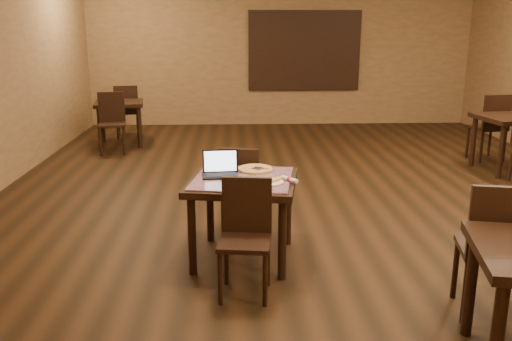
{
  "coord_description": "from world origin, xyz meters",
  "views": [
    {
      "loc": [
        -0.99,
        -6.56,
        2.06
      ],
      "look_at": [
        -0.8,
        -2.06,
        0.85
      ],
      "focal_mm": 38.0,
      "sensor_mm": 36.0,
      "label": 1
    }
  ],
  "objects_px": {
    "laptop": "(220,169)",
    "pizza_pan": "(255,170)",
    "other_table_a": "(511,125)",
    "tiled_table": "(243,189)",
    "other_table_b": "(119,109)",
    "chair_main_near": "(246,230)",
    "other_table_b_chair_far": "(127,109)",
    "other_table_c_chair_far": "(496,244)",
    "other_table_a_chair_far": "(491,124)",
    "other_table_b_chair_near": "(112,119)",
    "chair_main_far": "(241,185)"
  },
  "relations": [
    {
      "from": "laptop",
      "to": "chair_main_near",
      "type": "bearing_deg",
      "value": -78.4
    },
    {
      "from": "chair_main_far",
      "to": "other_table_b_chair_near",
      "type": "relative_size",
      "value": 0.91
    },
    {
      "from": "other_table_a",
      "to": "other_table_b_chair_far",
      "type": "bearing_deg",
      "value": 148.67
    },
    {
      "from": "chair_main_near",
      "to": "other_table_b_chair_far",
      "type": "xyz_separation_m",
      "value": [
        -2.08,
        6.18,
        0.05
      ]
    },
    {
      "from": "other_table_b",
      "to": "other_table_b_chair_far",
      "type": "relative_size",
      "value": 0.94
    },
    {
      "from": "pizza_pan",
      "to": "laptop",
      "type": "bearing_deg",
      "value": -156.43
    },
    {
      "from": "chair_main_near",
      "to": "chair_main_far",
      "type": "relative_size",
      "value": 1.01
    },
    {
      "from": "chair_main_far",
      "to": "other_table_b_chair_near",
      "type": "distance_m",
      "value": 4.32
    },
    {
      "from": "pizza_pan",
      "to": "other_table_b",
      "type": "bearing_deg",
      "value": 114.96
    },
    {
      "from": "other_table_a_chair_far",
      "to": "other_table_c_chair_far",
      "type": "xyz_separation_m",
      "value": [
        -2.16,
        -4.67,
        -0.01
      ]
    },
    {
      "from": "tiled_table",
      "to": "other_table_b_chair_far",
      "type": "height_order",
      "value": "other_table_b_chair_far"
    },
    {
      "from": "tiled_table",
      "to": "laptop",
      "type": "height_order",
      "value": "laptop"
    },
    {
      "from": "pizza_pan",
      "to": "other_table_b",
      "type": "relative_size",
      "value": 0.37
    },
    {
      "from": "laptop",
      "to": "other_table_b_chair_near",
      "type": "relative_size",
      "value": 0.33
    },
    {
      "from": "other_table_b",
      "to": "other_table_b_chair_near",
      "type": "relative_size",
      "value": 0.94
    },
    {
      "from": "laptop",
      "to": "other_table_b",
      "type": "relative_size",
      "value": 0.35
    },
    {
      "from": "chair_main_near",
      "to": "other_table_b",
      "type": "distance_m",
      "value": 5.98
    },
    {
      "from": "tiled_table",
      "to": "other_table_a",
      "type": "relative_size",
      "value": 1.09
    },
    {
      "from": "tiled_table",
      "to": "chair_main_near",
      "type": "relative_size",
      "value": 1.15
    },
    {
      "from": "other_table_b",
      "to": "chair_main_near",
      "type": "bearing_deg",
      "value": -78.49
    },
    {
      "from": "other_table_b",
      "to": "pizza_pan",
      "type": "bearing_deg",
      "value": -74.05
    },
    {
      "from": "other_table_a",
      "to": "other_table_b",
      "type": "height_order",
      "value": "other_table_a"
    },
    {
      "from": "other_table_a",
      "to": "other_table_c_chair_far",
      "type": "relative_size",
      "value": 0.94
    },
    {
      "from": "tiled_table",
      "to": "other_table_a",
      "type": "height_order",
      "value": "other_table_a"
    },
    {
      "from": "pizza_pan",
      "to": "other_table_b_chair_near",
      "type": "xyz_separation_m",
      "value": [
        -2.22,
        4.16,
        -0.2
      ]
    },
    {
      "from": "other_table_b",
      "to": "other_table_c_chair_far",
      "type": "bearing_deg",
      "value": -66.88
    },
    {
      "from": "chair_main_near",
      "to": "other_table_a",
      "type": "relative_size",
      "value": 0.94
    },
    {
      "from": "tiled_table",
      "to": "other_table_a_chair_far",
      "type": "bearing_deg",
      "value": 51.26
    },
    {
      "from": "other_table_a",
      "to": "chair_main_near",
      "type": "bearing_deg",
      "value": -145.17
    },
    {
      "from": "laptop",
      "to": "pizza_pan",
      "type": "distance_m",
      "value": 0.35
    },
    {
      "from": "other_table_b_chair_far",
      "to": "other_table_c_chair_far",
      "type": "bearing_deg",
      "value": 110.73
    },
    {
      "from": "chair_main_near",
      "to": "other_table_b_chair_far",
      "type": "relative_size",
      "value": 0.92
    },
    {
      "from": "other_table_b",
      "to": "other_table_b_chair_near",
      "type": "distance_m",
      "value": 0.59
    },
    {
      "from": "tiled_table",
      "to": "chair_main_near",
      "type": "bearing_deg",
      "value": -79.92
    },
    {
      "from": "chair_main_near",
      "to": "other_table_a",
      "type": "distance_m",
      "value": 5.27
    },
    {
      "from": "laptop",
      "to": "other_table_a",
      "type": "relative_size",
      "value": 0.34
    },
    {
      "from": "pizza_pan",
      "to": "other_table_b_chair_far",
      "type": "bearing_deg",
      "value": 112.39
    },
    {
      "from": "other_table_c_chair_far",
      "to": "other_table_a_chair_far",
      "type": "bearing_deg",
      "value": -102.78
    },
    {
      "from": "chair_main_near",
      "to": "pizza_pan",
      "type": "distance_m",
      "value": 0.9
    },
    {
      "from": "laptop",
      "to": "other_table_a",
      "type": "bearing_deg",
      "value": 29.9
    },
    {
      "from": "other_table_a",
      "to": "other_table_b",
      "type": "xyz_separation_m",
      "value": [
        -5.99,
        2.06,
        -0.03
      ]
    },
    {
      "from": "laptop",
      "to": "pizza_pan",
      "type": "bearing_deg",
      "value": 18.92
    },
    {
      "from": "other_table_c_chair_far",
      "to": "other_table_b",
      "type": "bearing_deg",
      "value": -45.81
    },
    {
      "from": "tiled_table",
      "to": "other_table_b_chair_near",
      "type": "distance_m",
      "value": 4.88
    },
    {
      "from": "other_table_a_chair_far",
      "to": "other_table_b_chair_near",
      "type": "xyz_separation_m",
      "value": [
        -6.01,
        0.86,
        -0.03
      ]
    },
    {
      "from": "pizza_pan",
      "to": "tiled_table",
      "type": "bearing_deg",
      "value": -116.57
    },
    {
      "from": "other_table_a",
      "to": "tiled_table",
      "type": "bearing_deg",
      "value": -150.65
    },
    {
      "from": "chair_main_near",
      "to": "other_table_b_chair_near",
      "type": "distance_m",
      "value": 5.45
    },
    {
      "from": "other_table_b",
      "to": "other_table_b_chair_far",
      "type": "bearing_deg",
      "value": 79.64
    },
    {
      "from": "other_table_a",
      "to": "other_table_b_chair_near",
      "type": "relative_size",
      "value": 0.97
    }
  ]
}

